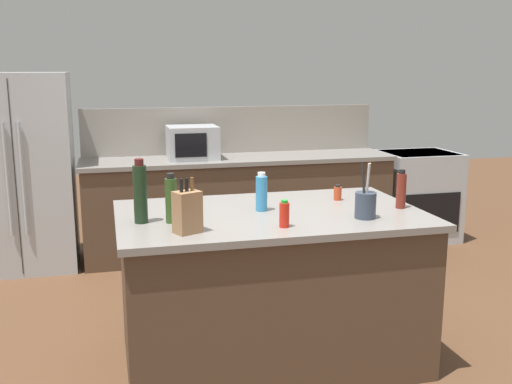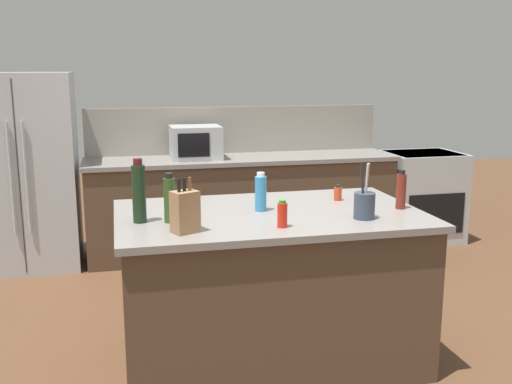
{
  "view_description": "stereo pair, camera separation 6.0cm",
  "coord_description": "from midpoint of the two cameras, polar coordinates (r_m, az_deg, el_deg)",
  "views": [
    {
      "loc": [
        -0.93,
        -3.34,
        1.79
      ],
      "look_at": [
        0.0,
        0.35,
        0.99
      ],
      "focal_mm": 42.0,
      "sensor_mm": 36.0,
      "label": 1
    },
    {
      "loc": [
        -0.87,
        -3.35,
        1.79
      ],
      "look_at": [
        0.0,
        0.35,
        0.99
      ],
      "focal_mm": 42.0,
      "sensor_mm": 36.0,
      "label": 2
    }
  ],
  "objects": [
    {
      "name": "kitchen_island",
      "position": [
        3.7,
        0.87,
        -8.96
      ],
      "size": [
        1.81,
        1.1,
        0.94
      ],
      "color": "#4C3828",
      "rests_on": "ground_plane"
    },
    {
      "name": "knife_block",
      "position": [
        3.12,
        -7.11,
        -1.86
      ],
      "size": [
        0.16,
        0.15,
        0.29
      ],
      "rotation": [
        0.0,
        0.0,
        0.43
      ],
      "color": "#936B47",
      "rests_on": "kitchen_island"
    },
    {
      "name": "back_counter_run",
      "position": [
        5.82,
        -1.88,
        -1.22
      ],
      "size": [
        2.98,
        0.66,
        0.94
      ],
      "color": "#4C3828",
      "rests_on": "ground_plane"
    },
    {
      "name": "vinegar_bottle",
      "position": [
        3.74,
        13.21,
        0.18
      ],
      "size": [
        0.06,
        0.06,
        0.24
      ],
      "color": "maroon",
      "rests_on": "kitchen_island"
    },
    {
      "name": "wall_backsplash",
      "position": [
        6.01,
        -2.57,
        5.94
      ],
      "size": [
        2.94,
        0.03,
        0.46
      ],
      "primitive_type": "cube",
      "color": "gray",
      "rests_on": "back_counter_run"
    },
    {
      "name": "ground_plane",
      "position": [
        3.9,
        0.85,
        -15.46
      ],
      "size": [
        14.0,
        14.0,
        0.0
      ],
      "primitive_type": "plane",
      "color": "brown"
    },
    {
      "name": "hot_sauce_bottle",
      "position": [
        3.22,
        2.18,
        -2.15
      ],
      "size": [
        0.05,
        0.05,
        0.15
      ],
      "color": "red",
      "rests_on": "kitchen_island"
    },
    {
      "name": "wine_bottle",
      "position": [
        3.35,
        -11.47,
        -0.09
      ],
      "size": [
        0.08,
        0.08,
        0.36
      ],
      "color": "black",
      "rests_on": "kitchen_island"
    },
    {
      "name": "range_oven",
      "position": [
        6.49,
        14.82,
        -0.29
      ],
      "size": [
        0.76,
        0.65,
        0.92
      ],
      "color": "#ADB2B7",
      "rests_on": "ground_plane"
    },
    {
      "name": "refrigerator",
      "position": [
        5.72,
        -21.76,
        1.77
      ],
      "size": [
        0.9,
        0.75,
        1.74
      ],
      "color": "#ADB2B7",
      "rests_on": "ground_plane"
    },
    {
      "name": "utensil_crock",
      "position": [
        3.45,
        9.89,
        -1.14
      ],
      "size": [
        0.12,
        0.12,
        0.32
      ],
      "color": "#333D4C",
      "rests_on": "kitchen_island"
    },
    {
      "name": "spice_jar_paprika",
      "position": [
        3.9,
        7.34,
        -0.1
      ],
      "size": [
        0.05,
        0.05,
        0.1
      ],
      "color": "#B73D1E",
      "rests_on": "kitchen_island"
    },
    {
      "name": "olive_oil_bottle",
      "position": [
        3.33,
        -8.6,
        -0.71
      ],
      "size": [
        0.06,
        0.06,
        0.28
      ],
      "color": "#2D4C1E",
      "rests_on": "kitchen_island"
    },
    {
      "name": "microwave",
      "position": [
        5.64,
        -6.38,
        4.7
      ],
      "size": [
        0.46,
        0.39,
        0.31
      ],
      "color": "#ADB2B7",
      "rests_on": "back_counter_run"
    },
    {
      "name": "dish_soap_bottle",
      "position": [
        3.57,
        0.04,
        -0.07
      ],
      "size": [
        0.07,
        0.07,
        0.23
      ],
      "color": "#3384BC",
      "rests_on": "kitchen_island"
    }
  ]
}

